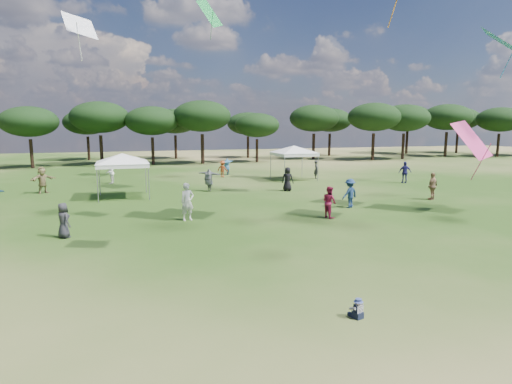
# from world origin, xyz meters

# --- Properties ---
(ground) EXTENTS (140.00, 140.00, 0.00)m
(ground) POSITION_xyz_m (0.00, 0.00, 0.00)
(ground) COLOR #2B4915
(ground) RESTS_ON ground
(tree_line) EXTENTS (108.78, 17.63, 7.77)m
(tree_line) POSITION_xyz_m (2.39, 47.41, 5.42)
(tree_line) COLOR black
(tree_line) RESTS_ON ground
(tent_left) EXTENTS (6.60, 6.60, 3.23)m
(tent_left) POSITION_xyz_m (-5.46, 21.96, 2.81)
(tent_left) COLOR gray
(tent_left) RESTS_ON ground
(tent_right) EXTENTS (6.59, 6.59, 3.27)m
(tent_right) POSITION_xyz_m (8.59, 27.28, 2.84)
(tent_right) COLOR gray
(tent_right) RESTS_ON ground
(toddler) EXTENTS (0.38, 0.42, 0.52)m
(toddler) POSITION_xyz_m (0.62, 1.77, 0.23)
(toddler) COLOR black
(toddler) RESTS_ON ground
(festival_crowd) EXTENTS (30.90, 21.70, 1.92)m
(festival_crowd) POSITION_xyz_m (-0.21, 22.35, 0.87)
(festival_crowd) COLOR navy
(festival_crowd) RESTS_ON ground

